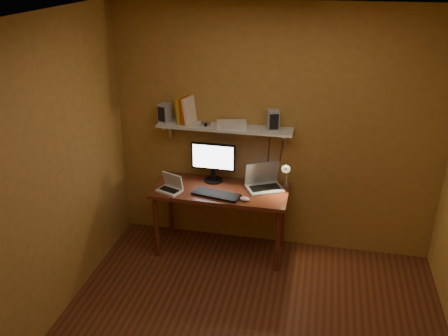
% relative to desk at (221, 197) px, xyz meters
% --- Properties ---
extents(room, '(3.44, 3.24, 2.64)m').
position_rel_desk_xyz_m(room, '(0.51, -1.28, 0.64)').
color(room, '#612919').
rests_on(room, ground).
extents(desk, '(1.40, 0.60, 0.75)m').
position_rel_desk_xyz_m(desk, '(0.00, 0.00, 0.00)').
color(desk, maroon).
rests_on(desk, ground).
extents(wall_shelf, '(1.40, 0.25, 0.21)m').
position_rel_desk_xyz_m(wall_shelf, '(0.00, 0.19, 0.69)').
color(wall_shelf, silver).
rests_on(wall_shelf, room).
extents(monitor, '(0.47, 0.20, 0.43)m').
position_rel_desk_xyz_m(monitor, '(-0.12, 0.18, 0.33)').
color(monitor, black).
rests_on(monitor, desk).
extents(laptop, '(0.44, 0.40, 0.27)m').
position_rel_desk_xyz_m(laptop, '(0.43, 0.13, 0.16)').
color(laptop, '#94979C').
rests_on(laptop, desk).
extents(netbook, '(0.29, 0.25, 0.18)m').
position_rel_desk_xyz_m(netbook, '(-0.50, -0.13, 0.14)').
color(netbook, silver).
rests_on(netbook, desk).
extents(keyboard, '(0.51, 0.25, 0.03)m').
position_rel_desk_xyz_m(keyboard, '(-0.01, -0.15, 0.10)').
color(keyboard, black).
rests_on(keyboard, desk).
extents(mouse, '(0.11, 0.08, 0.04)m').
position_rel_desk_xyz_m(mouse, '(0.29, -0.19, 0.10)').
color(mouse, silver).
rests_on(mouse, desk).
extents(desk_lamp, '(0.09, 0.23, 0.38)m').
position_rel_desk_xyz_m(desk_lamp, '(0.66, 0.13, 0.29)').
color(desk_lamp, silver).
rests_on(desk_lamp, desk).
extents(speaker_left, '(0.14, 0.14, 0.19)m').
position_rel_desk_xyz_m(speaker_left, '(-0.64, 0.20, 0.81)').
color(speaker_left, '#94979C').
rests_on(speaker_left, wall_shelf).
extents(speaker_right, '(0.14, 0.14, 0.20)m').
position_rel_desk_xyz_m(speaker_right, '(0.49, 0.20, 0.81)').
color(speaker_right, '#94979C').
rests_on(speaker_right, wall_shelf).
extents(books, '(0.19, 0.20, 0.27)m').
position_rel_desk_xyz_m(books, '(-0.41, 0.22, 0.85)').
color(books, '#B9861B').
rests_on(books, wall_shelf).
extents(shelf_camera, '(0.10, 0.05, 0.06)m').
position_rel_desk_xyz_m(shelf_camera, '(-0.18, 0.14, 0.74)').
color(shelf_camera, silver).
rests_on(shelf_camera, wall_shelf).
extents(router, '(0.34, 0.26, 0.05)m').
position_rel_desk_xyz_m(router, '(0.08, 0.19, 0.74)').
color(router, silver).
rests_on(router, wall_shelf).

